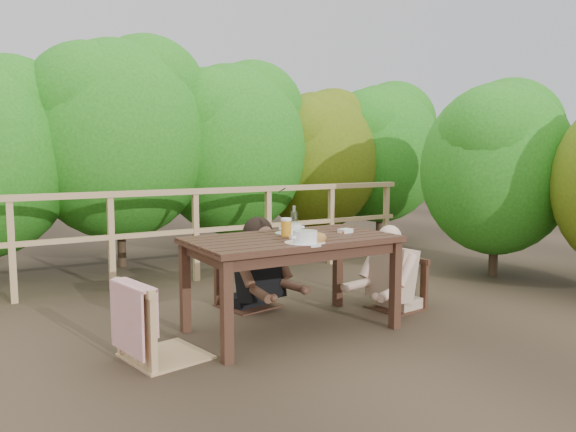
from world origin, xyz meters
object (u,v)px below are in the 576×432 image
chair_left (164,283)px  soup_near (305,238)px  soup_far (292,229)px  diner_right (400,239)px  tumbler (322,237)px  chair_right (397,262)px  table (291,285)px  woman (247,237)px  beer_glass (286,228)px  butter_tub (345,232)px  chair_far (248,255)px  bottle (294,220)px  bread_roll (318,238)px

chair_left → soup_near: size_ratio=3.44×
soup_far → diner_right: bearing=-7.8°
diner_right → tumbler: diner_right is taller
chair_left → chair_right: (2.17, 0.10, -0.09)m
table → chair_right: size_ratio=1.85×
chair_right → woman: woman is taller
chair_left → soup_near: bearing=-113.9°
beer_glass → woman: bearing=86.8°
woman → table: bearing=77.2°
soup_near → butter_tub: (0.54, 0.24, -0.03)m
chair_right → table: bearing=-94.5°
woman → butter_tub: 0.98m
tumbler → soup_near: bearing=-169.2°
chair_far → soup_far: chair_far is taller
diner_right → soup_far: bearing=75.6°
soup_far → butter_tub: size_ratio=2.43×
bottle → soup_near: bearing=-111.9°
bottle → chair_left: bearing=-169.5°
bread_roll → soup_near: bearing=167.8°
soup_near → bottle: bearing=68.1°
table → woman: (0.02, 0.80, 0.27)m
woman → beer_glass: woman is taller
soup_far → soup_near: bearing=-110.2°
soup_far → bottle: (0.00, -0.03, 0.07)m
soup_far → beer_glass: 0.21m
bottle → beer_glass: bearing=-140.4°
table → bottle: bearing=52.2°
woman → soup_near: bearing=74.4°
butter_tub → bottle: bearing=140.0°
chair_far → soup_far: 0.67m
chair_left → woman: bearing=-61.7°
table → bread_roll: bearing=-83.1°
bottle → chair_far: bearing=99.4°
tumbler → butter_tub: bearing=29.0°
chair_right → tumbler: 1.12m
chair_right → woman: (-1.11, 0.76, 0.21)m
table → chair_far: size_ratio=1.65×
chair_far → soup_near: size_ratio=3.17×
woman → beer_glass: (-0.04, -0.77, 0.18)m
table → soup_far: 0.46m
bread_roll → beer_glass: size_ratio=0.89×
chair_right → bread_roll: chair_right is taller
table → butter_tub: butter_tub is taller
beer_glass → bottle: (0.15, 0.12, 0.04)m
woman → beer_glass: bearing=75.2°
butter_tub → woman: bearing=108.0°
bottle → chair_right: bearing=-6.4°
table → diner_right: diner_right is taller
bread_roll → bottle: bearing=79.9°
soup_far → bread_roll: soup_far is taller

